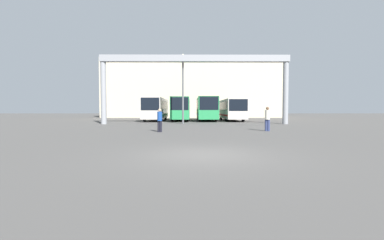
# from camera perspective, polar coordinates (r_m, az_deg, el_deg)

# --- Properties ---
(ground_plane) EXTENTS (200.00, 200.00, 0.00)m
(ground_plane) POSITION_cam_1_polar(r_m,az_deg,el_deg) (9.03, 2.67, -7.73)
(ground_plane) COLOR #514F4C
(building_backdrop) EXTENTS (36.27, 12.00, 11.77)m
(building_backdrop) POSITION_cam_1_polar(r_m,az_deg,el_deg) (56.07, 0.12, 6.72)
(building_backdrop) COLOR beige
(building_backdrop) RESTS_ON ground
(overhead_gantry) EXTENTS (20.39, 0.80, 7.44)m
(overhead_gantry) POSITION_cam_1_polar(r_m,az_deg,el_deg) (28.27, 0.61, 11.28)
(overhead_gantry) COLOR gray
(overhead_gantry) RESTS_ON ground
(bus_slot_0) EXTENTS (2.51, 10.90, 3.17)m
(bus_slot_0) POSITION_cam_1_polar(r_m,az_deg,el_deg) (37.35, -8.01, 2.67)
(bus_slot_0) COLOR beige
(bus_slot_0) RESTS_ON ground
(bus_slot_1) EXTENTS (2.44, 10.30, 3.22)m
(bus_slot_1) POSITION_cam_1_polar(r_m,az_deg,el_deg) (36.74, -2.45, 2.75)
(bus_slot_1) COLOR #268C4C
(bus_slot_1) RESTS_ON ground
(bus_slot_2) EXTENTS (2.59, 10.09, 3.26)m
(bus_slot_2) POSITION_cam_1_polar(r_m,az_deg,el_deg) (36.68, 3.22, 2.78)
(bus_slot_2) COLOR #268C4C
(bus_slot_2) RESTS_ON ground
(bus_slot_3) EXTENTS (2.56, 10.96, 2.98)m
(bus_slot_3) POSITION_cam_1_polar(r_m,az_deg,el_deg) (37.51, 8.72, 2.51)
(bus_slot_3) COLOR beige
(bus_slot_3) RESTS_ON ground
(pedestrian_mid_right) EXTENTS (0.34, 0.34, 1.65)m
(pedestrian_mid_right) POSITION_cam_1_polar(r_m,az_deg,el_deg) (18.16, -7.19, 0.08)
(pedestrian_mid_right) COLOR black
(pedestrian_mid_right) RESTS_ON ground
(pedestrian_near_center) EXTENTS (0.37, 0.37, 1.78)m
(pedestrian_near_center) POSITION_cam_1_polar(r_m,az_deg,el_deg) (19.63, 16.42, 0.38)
(pedestrian_near_center) COLOR navy
(pedestrian_near_center) RESTS_ON ground
(lamp_post) EXTENTS (0.36, 0.36, 7.66)m
(lamp_post) POSITION_cam_1_polar(r_m,az_deg,el_deg) (28.45, -2.03, 7.59)
(lamp_post) COLOR #595B60
(lamp_post) RESTS_ON ground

